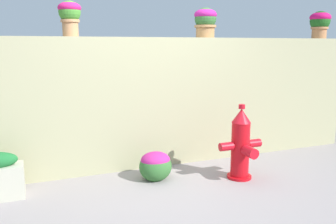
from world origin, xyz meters
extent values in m
plane|color=gray|center=(0.00, 0.00, 0.00)|extent=(24.00, 24.00, 0.00)
cube|color=tan|center=(0.00, 0.92, 0.82)|extent=(6.28, 0.41, 1.65)
cylinder|color=tan|center=(-0.87, 0.88, 1.74)|extent=(0.18, 0.18, 0.19)
cylinder|color=tan|center=(-0.87, 0.88, 1.82)|extent=(0.21, 0.21, 0.03)
sphere|color=#3F812B|center=(-0.87, 0.88, 1.92)|extent=(0.25, 0.25, 0.25)
ellipsoid|color=#C31960|center=(-0.87, 0.88, 1.97)|extent=(0.26, 0.26, 0.14)
cylinder|color=#AF7B4A|center=(0.88, 0.92, 1.73)|extent=(0.25, 0.25, 0.17)
cylinder|color=#AF7B4A|center=(0.88, 0.92, 1.80)|extent=(0.29, 0.29, 0.03)
sphere|color=#32632E|center=(0.88, 0.92, 1.89)|extent=(0.29, 0.29, 0.29)
ellipsoid|color=#A91C79|center=(0.88, 0.92, 1.94)|extent=(0.30, 0.30, 0.16)
cylinder|color=#B7774A|center=(2.82, 0.90, 1.73)|extent=(0.21, 0.21, 0.17)
cylinder|color=#B7774A|center=(2.82, 0.90, 1.80)|extent=(0.25, 0.25, 0.03)
sphere|color=#1E571B|center=(2.82, 0.90, 1.91)|extent=(0.30, 0.30, 0.30)
ellipsoid|color=#CD115E|center=(2.82, 0.90, 1.96)|extent=(0.31, 0.31, 0.16)
cylinder|color=red|center=(0.90, 0.01, 0.01)|extent=(0.29, 0.29, 0.03)
cylinder|color=red|center=(0.90, 0.01, 0.34)|extent=(0.21, 0.21, 0.67)
cone|color=red|center=(0.90, 0.01, 0.75)|extent=(0.22, 0.22, 0.16)
cylinder|color=red|center=(0.90, 0.01, 0.86)|extent=(0.07, 0.07, 0.05)
cylinder|color=red|center=(0.71, 0.01, 0.40)|extent=(0.16, 0.10, 0.10)
cylinder|color=red|center=(1.08, 0.01, 0.40)|extent=(0.16, 0.10, 0.10)
cylinder|color=red|center=(0.90, -0.19, 0.37)|extent=(0.12, 0.18, 0.12)
ellipsoid|color=#346A30|center=(-0.05, 0.32, 0.16)|extent=(0.38, 0.35, 0.35)
ellipsoid|color=#B22479|center=(-0.05, 0.32, 0.24)|extent=(0.35, 0.31, 0.19)
camera|label=1|loc=(-1.36, -3.40, 1.55)|focal=37.96mm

